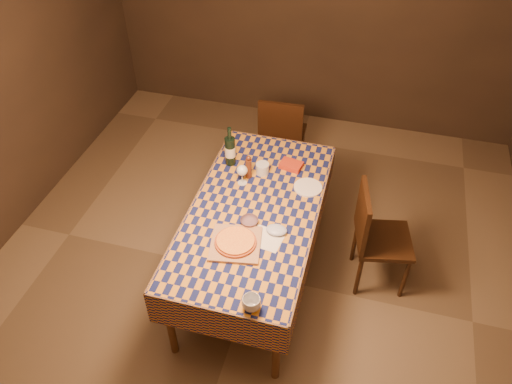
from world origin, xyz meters
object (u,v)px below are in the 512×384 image
chair_far (282,133)px  chair_right (374,234)px  wine_bottle (230,150)px  cutting_board (236,244)px  bowl (249,222)px  dining_table (254,217)px  pizza (236,241)px  white_plate (308,187)px

chair_far → chair_right: (0.99, -1.11, 0.00)m
wine_bottle → chair_right: bearing=-11.3°
cutting_board → bowl: 0.22m
dining_table → cutting_board: 0.38m
dining_table → cutting_board: (-0.03, -0.37, 0.09)m
pizza → wine_bottle: bearing=109.6°
pizza → chair_right: (0.93, 0.60, -0.28)m
chair_far → chair_right: 1.49m
dining_table → cutting_board: cutting_board is taller
wine_bottle → pizza: bearing=-70.4°
cutting_board → bowl: (0.04, 0.22, 0.01)m
white_plate → chair_far: chair_far is taller
dining_table → chair_right: size_ratio=1.98×
cutting_board → chair_right: chair_right is taller
dining_table → chair_far: chair_far is taller
dining_table → chair_far: 1.35m
pizza → chair_far: size_ratio=0.40×
cutting_board → chair_right: (0.93, 0.60, -0.26)m
bowl → chair_far: bearing=93.7°
wine_bottle → chair_far: bearing=74.4°
dining_table → pizza: pizza is taller
pizza → white_plate: (0.37, 0.71, -0.03)m
bowl → chair_right: (0.89, 0.38, -0.27)m
chair_far → chair_right: size_ratio=1.00×
bowl → white_plate: 0.59m
white_plate → chair_far: size_ratio=0.24×
bowl → cutting_board: bearing=-99.2°
chair_right → pizza: bearing=-147.0°
cutting_board → white_plate: cutting_board is taller
bowl → chair_right: 1.01m
pizza → bowl: 0.22m
white_plate → chair_far: 1.12m
pizza → chair_right: 1.14m
white_plate → dining_table: bearing=-135.0°
cutting_board → wine_bottle: size_ratio=0.97×
cutting_board → chair_far: (-0.06, 1.71, -0.26)m
cutting_board → chair_far: bearing=92.0°
dining_table → white_plate: white_plate is taller
bowl → chair_right: bearing=23.1°
bowl → chair_far: size_ratio=0.14×
dining_table → wine_bottle: (-0.33, 0.48, 0.21)m
chair_far → bowl: bearing=-86.3°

